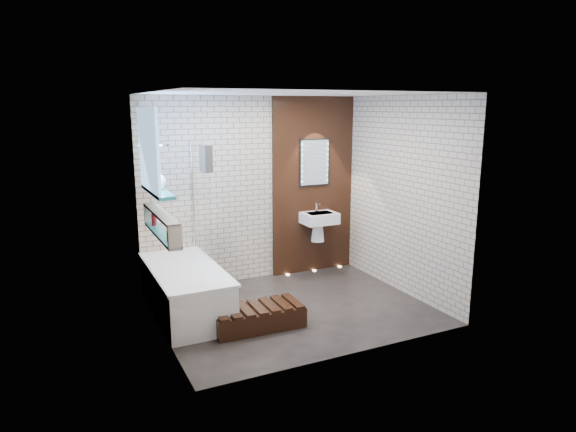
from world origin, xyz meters
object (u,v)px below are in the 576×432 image
led_mirror (315,163)px  walnut_step (257,318)px  bathtub (186,290)px  bath_screen (201,201)px  washbasin (319,222)px

led_mirror → walnut_step: led_mirror is taller
bathtub → bath_screen: (0.35, 0.44, 0.99)m
led_mirror → walnut_step: bearing=-135.3°
washbasin → walnut_step: (-1.55, -1.37, -0.67)m
washbasin → led_mirror: led_mirror is taller
led_mirror → bathtub: bearing=-160.2°
bath_screen → walnut_step: (0.27, -1.19, -1.17)m
bath_screen → bathtub: bearing=-128.9°
washbasin → walnut_step: bearing=-138.4°
bathtub → led_mirror: bearing=19.8°
bathtub → washbasin: bearing=16.0°
washbasin → led_mirror: size_ratio=0.83×
bathtub → washbasin: washbasin is taller
bath_screen → washbasin: bath_screen is taller
bath_screen → led_mirror: (1.82, 0.34, 0.37)m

